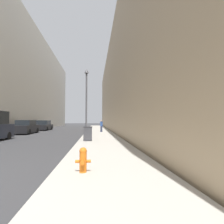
# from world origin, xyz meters

# --- Properties ---
(sidewalk_right) EXTENTS (3.49, 60.00, 0.12)m
(sidewalk_right) POSITION_xyz_m (5.91, 18.00, 0.06)
(sidewalk_right) COLOR #B7B2A8
(sidewalk_right) RESTS_ON ground
(building_right_stone) EXTENTS (12.00, 60.00, 14.87)m
(building_right_stone) POSITION_xyz_m (13.76, 26.00, 7.44)
(building_right_stone) COLOR tan
(building_right_stone) RESTS_ON ground
(fire_hydrant) EXTENTS (0.45, 0.33, 0.72)m
(fire_hydrant) POSITION_xyz_m (5.08, 1.44, 0.50)
(fire_hydrant) COLOR orange
(fire_hydrant) RESTS_ON sidewalk_right
(trash_bin) EXTENTS (0.63, 0.70, 1.05)m
(trash_bin) POSITION_xyz_m (4.88, 9.38, 0.67)
(trash_bin) COLOR #3D3D42
(trash_bin) RESTS_ON sidewalk_right
(lamppost) EXTENTS (0.43, 0.43, 6.57)m
(lamppost) POSITION_xyz_m (4.56, 13.27, 4.01)
(lamppost) COLOR #4C4C51
(lamppost) RESTS_ON sidewalk_right
(parked_sedan_near) EXTENTS (1.97, 4.53, 1.67)m
(parked_sedan_near) POSITION_xyz_m (-3.02, 18.59, 0.77)
(parked_sedan_near) COLOR black
(parked_sedan_near) RESTS_ON ground
(parked_sedan_far) EXTENTS (1.98, 4.73, 1.63)m
(parked_sedan_far) POSITION_xyz_m (-3.08, 26.24, 0.74)
(parked_sedan_far) COLOR black
(parked_sedan_far) RESTS_ON ground
(pedestrian_on_sidewalk) EXTENTS (0.31, 0.20, 1.55)m
(pedestrian_on_sidewalk) POSITION_xyz_m (6.23, 19.19, 0.90)
(pedestrian_on_sidewalk) COLOR #2D3347
(pedestrian_on_sidewalk) RESTS_ON sidewalk_right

